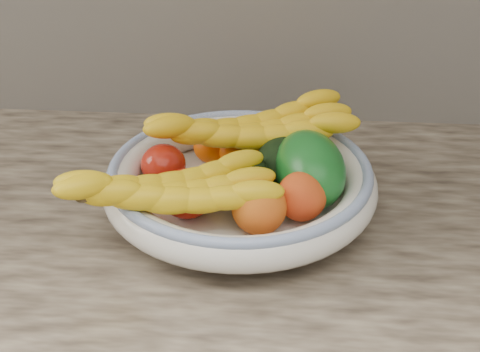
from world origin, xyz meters
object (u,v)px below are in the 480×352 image
(fruit_bowl, at_px, (240,183))
(banana_bunch_back, at_px, (250,135))
(green_mango, at_px, (309,169))
(banana_bunch_front, at_px, (169,196))

(fruit_bowl, height_order, banana_bunch_back, banana_bunch_back)
(green_mango, relative_size, banana_bunch_front, 0.47)
(banana_bunch_back, bearing_deg, banana_bunch_front, -135.12)
(banana_bunch_back, relative_size, banana_bunch_front, 1.08)
(fruit_bowl, bearing_deg, banana_bunch_back, 83.39)
(fruit_bowl, xyz_separation_m, banana_bunch_front, (-0.09, -0.10, 0.03))
(fruit_bowl, height_order, banana_bunch_front, banana_bunch_front)
(banana_bunch_front, bearing_deg, fruit_bowl, 28.44)
(fruit_bowl, xyz_separation_m, banana_bunch_back, (0.01, 0.07, 0.04))
(fruit_bowl, bearing_deg, green_mango, -0.92)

